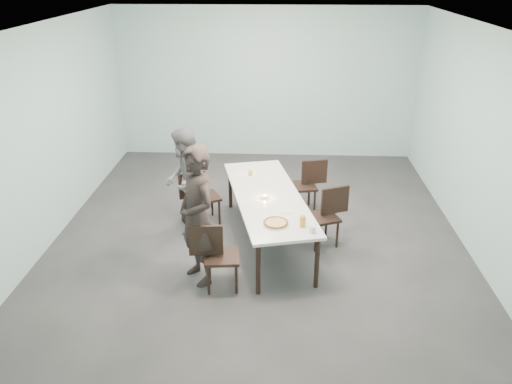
{
  "coord_description": "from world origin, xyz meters",
  "views": [
    {
      "loc": [
        0.28,
        -6.5,
        3.74
      ],
      "look_at": [
        0.0,
        -0.6,
        1.0
      ],
      "focal_mm": 35.0,
      "sensor_mm": 36.0,
      "label": 1
    }
  ],
  "objects_px": {
    "chair_far_right": "(307,182)",
    "chair_near_left": "(215,252)",
    "chair_near_right": "(327,212)",
    "amber_tumbler": "(250,173)",
    "beer_glass": "(303,221)",
    "pizza": "(276,223)",
    "water_tumbler": "(312,229)",
    "diner_near": "(197,216)",
    "table": "(268,199)",
    "diner_far": "(185,181)",
    "chair_far_left": "(200,194)",
    "tealight": "(265,197)",
    "side_plate": "(288,210)"
  },
  "relations": [
    {
      "from": "chair_far_right",
      "to": "chair_near_left",
      "type": "bearing_deg",
      "value": 48.63
    },
    {
      "from": "chair_near_right",
      "to": "amber_tumbler",
      "type": "relative_size",
      "value": 10.88
    },
    {
      "from": "chair_far_right",
      "to": "beer_glass",
      "type": "xyz_separation_m",
      "value": [
        -0.16,
        -1.96,
        0.32
      ]
    },
    {
      "from": "pizza",
      "to": "water_tumbler",
      "type": "height_order",
      "value": "water_tumbler"
    },
    {
      "from": "chair_near_right",
      "to": "beer_glass",
      "type": "height_order",
      "value": "beer_glass"
    },
    {
      "from": "diner_near",
      "to": "water_tumbler",
      "type": "distance_m",
      "value": 1.41
    },
    {
      "from": "chair_near_right",
      "to": "diner_near",
      "type": "relative_size",
      "value": 0.48
    },
    {
      "from": "table",
      "to": "chair_near_right",
      "type": "relative_size",
      "value": 3.15
    },
    {
      "from": "chair_near_right",
      "to": "diner_far",
      "type": "bearing_deg",
      "value": -31.51
    },
    {
      "from": "chair_far_left",
      "to": "tealight",
      "type": "bearing_deg",
      "value": -58.59
    },
    {
      "from": "table",
      "to": "chair_near_right",
      "type": "bearing_deg",
      "value": 0.3
    },
    {
      "from": "table",
      "to": "side_plate",
      "type": "height_order",
      "value": "side_plate"
    },
    {
      "from": "water_tumbler",
      "to": "amber_tumbler",
      "type": "distance_m",
      "value": 1.93
    },
    {
      "from": "chair_near_right",
      "to": "chair_far_right",
      "type": "relative_size",
      "value": 1.0
    },
    {
      "from": "chair_far_left",
      "to": "diner_near",
      "type": "xyz_separation_m",
      "value": [
        0.22,
        -1.51,
        0.41
      ]
    },
    {
      "from": "table",
      "to": "diner_far",
      "type": "relative_size",
      "value": 1.72
    },
    {
      "from": "side_plate",
      "to": "tealight",
      "type": "height_order",
      "value": "tealight"
    },
    {
      "from": "diner_near",
      "to": "chair_near_left",
      "type": "bearing_deg",
      "value": 18.57
    },
    {
      "from": "side_plate",
      "to": "diner_near",
      "type": "bearing_deg",
      "value": -155.36
    },
    {
      "from": "chair_far_right",
      "to": "chair_near_right",
      "type": "bearing_deg",
      "value": 90.29
    },
    {
      "from": "chair_far_left",
      "to": "side_plate",
      "type": "distance_m",
      "value": 1.68
    },
    {
      "from": "diner_near",
      "to": "amber_tumbler",
      "type": "xyz_separation_m",
      "value": [
        0.55,
        1.67,
        -0.12
      ]
    },
    {
      "from": "diner_far",
      "to": "table",
      "type": "bearing_deg",
      "value": 71.7
    },
    {
      "from": "chair_near_left",
      "to": "diner_near",
      "type": "relative_size",
      "value": 0.48
    },
    {
      "from": "beer_glass",
      "to": "water_tumbler",
      "type": "bearing_deg",
      "value": -52.78
    },
    {
      "from": "chair_far_left",
      "to": "side_plate",
      "type": "xyz_separation_m",
      "value": [
        1.33,
        -1.0,
        0.25
      ]
    },
    {
      "from": "chair_far_right",
      "to": "chair_far_left",
      "type": "bearing_deg",
      "value": 5.52
    },
    {
      "from": "pizza",
      "to": "tealight",
      "type": "xyz_separation_m",
      "value": [
        -0.16,
        0.75,
        0.0
      ]
    },
    {
      "from": "chair_near_right",
      "to": "amber_tumbler",
      "type": "distance_m",
      "value": 1.36
    },
    {
      "from": "chair_near_right",
      "to": "tealight",
      "type": "distance_m",
      "value": 0.94
    },
    {
      "from": "chair_near_left",
      "to": "amber_tumbler",
      "type": "bearing_deg",
      "value": 74.0
    },
    {
      "from": "chair_far_left",
      "to": "beer_glass",
      "type": "distance_m",
      "value": 2.1
    },
    {
      "from": "table",
      "to": "chair_far_right",
      "type": "height_order",
      "value": "chair_far_right"
    },
    {
      "from": "chair_far_left",
      "to": "tealight",
      "type": "height_order",
      "value": "chair_far_left"
    },
    {
      "from": "chair_far_left",
      "to": "tealight",
      "type": "xyz_separation_m",
      "value": [
        1.02,
        -0.63,
        0.27
      ]
    },
    {
      "from": "diner_near",
      "to": "pizza",
      "type": "xyz_separation_m",
      "value": [
        0.96,
        0.13,
        -0.14
      ]
    },
    {
      "from": "diner_far",
      "to": "chair_far_right",
      "type": "bearing_deg",
      "value": 108.27
    },
    {
      "from": "table",
      "to": "beer_glass",
      "type": "relative_size",
      "value": 18.25
    },
    {
      "from": "chair_far_left",
      "to": "diner_near",
      "type": "distance_m",
      "value": 1.58
    },
    {
      "from": "water_tumbler",
      "to": "chair_far_left",
      "type": "bearing_deg",
      "value": 136.01
    },
    {
      "from": "amber_tumbler",
      "to": "chair_near_right",
      "type": "bearing_deg",
      "value": -30.94
    },
    {
      "from": "water_tumbler",
      "to": "tealight",
      "type": "bearing_deg",
      "value": 122.88
    },
    {
      "from": "beer_glass",
      "to": "chair_near_left",
      "type": "bearing_deg",
      "value": -166.93
    },
    {
      "from": "chair_far_left",
      "to": "diner_near",
      "type": "bearing_deg",
      "value": -108.73
    },
    {
      "from": "chair_near_right",
      "to": "side_plate",
      "type": "distance_m",
      "value": 0.79
    },
    {
      "from": "table",
      "to": "side_plate",
      "type": "bearing_deg",
      "value": -59.94
    },
    {
      "from": "chair_far_left",
      "to": "chair_far_right",
      "type": "xyz_separation_m",
      "value": [
        1.67,
        0.54,
        0.0
      ]
    },
    {
      "from": "table",
      "to": "pizza",
      "type": "bearing_deg",
      "value": -81.77
    },
    {
      "from": "diner_near",
      "to": "side_plate",
      "type": "bearing_deg",
      "value": 78.23
    },
    {
      "from": "diner_near",
      "to": "table",
      "type": "bearing_deg",
      "value": 103.18
    }
  ]
}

